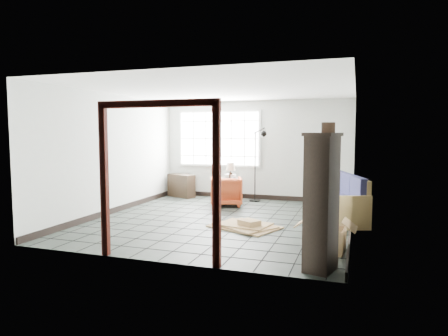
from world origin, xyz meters
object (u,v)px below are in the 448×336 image
(tall_shelf, at_px, (321,201))
(armchair, at_px, (226,190))
(side_table, at_px, (230,182))
(futon_sofa, at_px, (338,202))

(tall_shelf, bearing_deg, armchair, 138.16)
(side_table, bearing_deg, tall_shelf, -59.64)
(side_table, distance_m, tall_shelf, 5.31)
(side_table, xyz_separation_m, tall_shelf, (2.68, -4.57, 0.40))
(futon_sofa, relative_size, armchair, 2.92)
(armchair, distance_m, side_table, 0.63)
(futon_sofa, xyz_separation_m, side_table, (-2.74, 1.24, 0.16))
(armchair, bearing_deg, side_table, -100.28)
(armchair, height_order, tall_shelf, tall_shelf)
(futon_sofa, distance_m, tall_shelf, 3.38)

